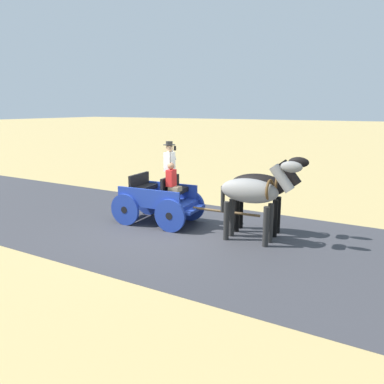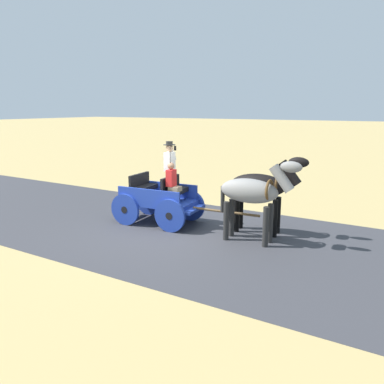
% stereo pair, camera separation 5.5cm
% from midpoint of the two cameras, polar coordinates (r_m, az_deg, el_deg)
% --- Properties ---
extents(ground_plane, '(200.00, 200.00, 0.00)m').
position_cam_midpoint_polar(ground_plane, '(11.35, -4.22, -5.54)').
color(ground_plane, tan).
extents(road_surface, '(6.50, 160.00, 0.01)m').
position_cam_midpoint_polar(road_surface, '(11.35, -4.22, -5.52)').
color(road_surface, '#38383D').
rests_on(road_surface, ground).
extents(horse_drawn_carriage, '(1.58, 4.52, 2.50)m').
position_cam_midpoint_polar(horse_drawn_carriage, '(11.79, -4.80, -0.75)').
color(horse_drawn_carriage, '#1E3899').
rests_on(horse_drawn_carriage, ground).
extents(horse_near_side, '(0.70, 2.14, 2.21)m').
position_cam_midpoint_polar(horse_near_side, '(10.87, 10.14, 0.72)').
color(horse_near_side, black).
rests_on(horse_near_side, ground).
extents(horse_off_side, '(0.60, 2.13, 2.21)m').
position_cam_midpoint_polar(horse_off_side, '(10.10, 8.84, -0.13)').
color(horse_off_side, gray).
rests_on(horse_off_side, ground).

